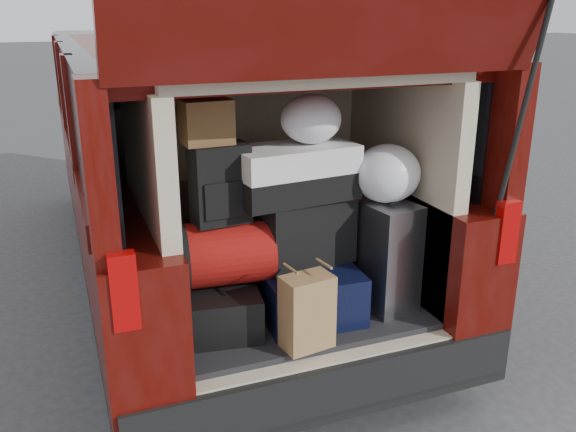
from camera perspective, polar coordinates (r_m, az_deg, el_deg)
name	(u,v)px	position (r m, az deg, el deg)	size (l,w,h in m)	color
ground	(304,418)	(3.30, 1.54, -18.35)	(80.00, 80.00, 0.00)	#343436
minivan	(208,164)	(4.53, -7.46, 4.84)	(1.90, 5.35, 2.77)	black
load_floor	(285,345)	(3.36, -0.27, -11.96)	(1.24, 1.05, 0.55)	black
black_hardshell	(216,303)	(2.98, -6.78, -8.08)	(0.38, 0.52, 0.21)	black
navy_hardshell	(304,287)	(3.07, 1.54, -6.62)	(0.46, 0.57, 0.25)	black
silver_roller	(382,253)	(3.11, 8.75, -3.49)	(0.23, 0.37, 0.55)	silver
kraft_bag	(307,312)	(2.73, 1.80, -8.96)	(0.22, 0.14, 0.34)	#9C6D46
red_duffel	(221,253)	(2.87, -6.24, -3.47)	(0.47, 0.31, 0.31)	maroon
black_soft_case	(302,229)	(2.99, 1.34, -1.27)	(0.47, 0.28, 0.34)	black
backpack	(220,184)	(2.76, -6.38, 3.01)	(0.25, 0.15, 0.36)	black
twotone_duffel	(294,173)	(2.88, 0.59, 4.08)	(0.58, 0.30, 0.26)	white
grocery_sack_lower	(206,121)	(2.73, -7.70, 8.77)	(0.21, 0.18, 0.20)	brown
plastic_bag_center	(311,119)	(2.87, 2.16, 9.05)	(0.29, 0.27, 0.23)	white
plastic_bag_right	(387,173)	(2.98, 9.26, 3.95)	(0.33, 0.31, 0.28)	white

